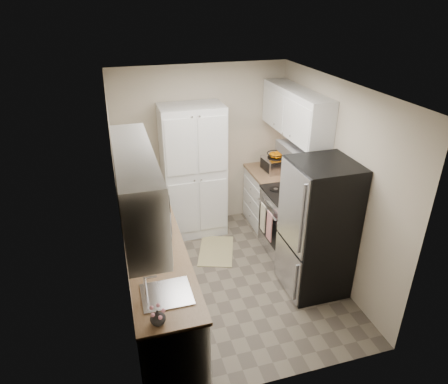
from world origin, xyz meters
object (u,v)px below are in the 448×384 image
at_px(wine_bottle, 147,202).
at_px(toaster_oven, 274,165).
at_px(pantry_cabinet, 193,172).
at_px(electric_range, 290,222).
at_px(refrigerator, 318,229).
at_px(microwave, 154,220).

height_order(wine_bottle, toaster_oven, wine_bottle).
bearing_deg(pantry_cabinet, electric_range, -38.22).
bearing_deg(wine_bottle, toaster_oven, 21.01).
xyz_separation_m(refrigerator, wine_bottle, (-1.91, 0.83, 0.22)).
xyz_separation_m(electric_range, refrigerator, (-0.03, -0.80, 0.37)).
distance_m(refrigerator, microwave, 1.93).
xyz_separation_m(electric_range, microwave, (-1.92, -0.43, 0.60)).
distance_m(wine_bottle, toaster_oven, 2.14).
distance_m(pantry_cabinet, refrigerator, 2.07).
distance_m(electric_range, wine_bottle, 2.04).
bearing_deg(microwave, pantry_cabinet, -21.86).
xyz_separation_m(pantry_cabinet, toaster_oven, (1.23, -0.13, 0.03)).
height_order(refrigerator, toaster_oven, refrigerator).
bearing_deg(electric_range, microwave, -167.45).
bearing_deg(toaster_oven, electric_range, -97.94).
height_order(electric_range, wine_bottle, wine_bottle).
bearing_deg(wine_bottle, electric_range, -0.93).
relative_size(pantry_cabinet, toaster_oven, 5.40).
height_order(refrigerator, wine_bottle, refrigerator).
distance_m(pantry_cabinet, electric_range, 1.58).
xyz_separation_m(microwave, toaster_oven, (1.97, 1.23, -0.05)).
xyz_separation_m(electric_range, toaster_oven, (0.05, 0.80, 0.55)).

